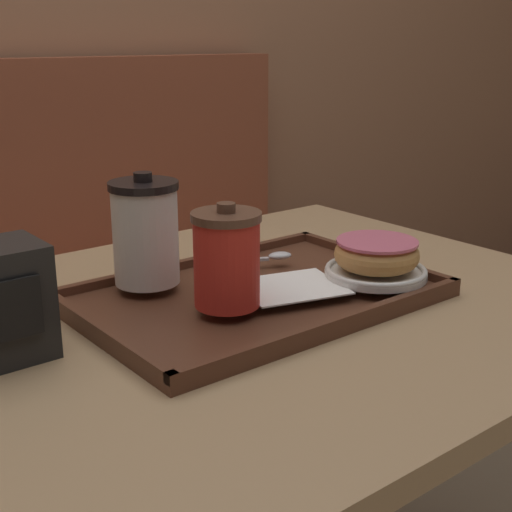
# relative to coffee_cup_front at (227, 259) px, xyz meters

# --- Properties ---
(booth_bench) EXTENTS (1.26, 0.44, 1.00)m
(booth_bench) POSITION_rel_coffee_cup_front_xyz_m (0.26, 0.90, -0.48)
(booth_bench) COLOR brown
(booth_bench) RESTS_ON ground_plane
(cafe_table) EXTENTS (0.94, 0.76, 0.71)m
(cafe_table) POSITION_rel_coffee_cup_front_xyz_m (0.06, 0.03, -0.25)
(cafe_table) COLOR tan
(cafe_table) RESTS_ON ground_plane
(serving_tray) EXTENTS (0.47, 0.31, 0.02)m
(serving_tray) POSITION_rel_coffee_cup_front_xyz_m (0.07, 0.04, -0.08)
(serving_tray) COLOR #512D1E
(serving_tray) RESTS_ON cafe_table
(napkin_paper) EXTENTS (0.16, 0.14, 0.00)m
(napkin_paper) POSITION_rel_coffee_cup_front_xyz_m (0.10, -0.00, -0.06)
(napkin_paper) COLOR white
(napkin_paper) RESTS_ON serving_tray
(coffee_cup_front) EXTENTS (0.09, 0.09, 0.13)m
(coffee_cup_front) POSITION_rel_coffee_cup_front_xyz_m (0.00, 0.00, 0.00)
(coffee_cup_front) COLOR red
(coffee_cup_front) RESTS_ON serving_tray
(coffee_cup_rear) EXTENTS (0.09, 0.09, 0.15)m
(coffee_cup_rear) POSITION_rel_coffee_cup_front_xyz_m (-0.03, 0.14, 0.01)
(coffee_cup_rear) COLOR white
(coffee_cup_rear) RESTS_ON serving_tray
(plate_with_chocolate_donut) EXTENTS (0.14, 0.14, 0.01)m
(plate_with_chocolate_donut) POSITION_rel_coffee_cup_front_xyz_m (0.22, -0.04, -0.05)
(plate_with_chocolate_donut) COLOR white
(plate_with_chocolate_donut) RESTS_ON serving_tray
(donut_chocolate_glazed) EXTENTS (0.12, 0.12, 0.04)m
(donut_chocolate_glazed) POSITION_rel_coffee_cup_front_xyz_m (0.22, -0.04, -0.03)
(donut_chocolate_glazed) COLOR tan
(donut_chocolate_glazed) RESTS_ON plate_with_chocolate_donut
(spoon) EXTENTS (0.12, 0.07, 0.01)m
(spoon) POSITION_rel_coffee_cup_front_xyz_m (0.16, 0.11, -0.06)
(spoon) COLOR silver
(spoon) RESTS_ON serving_tray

